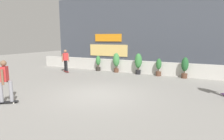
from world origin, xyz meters
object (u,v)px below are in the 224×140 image
at_px(potted_plant_3, 159,67).
at_px(skater_far_left, 66,60).
at_px(potted_plant_0, 98,63).
at_px(potted_plant_4, 185,66).
at_px(skater_foreground, 5,80).
at_px(potted_plant_1, 116,61).
at_px(potted_plant_2, 138,62).

height_order(potted_plant_3, skater_far_left, skater_far_left).
height_order(potted_plant_0, potted_plant_4, potted_plant_4).
height_order(potted_plant_0, skater_foreground, skater_foreground).
bearing_deg(potted_plant_1, skater_foreground, -96.16).
xyz_separation_m(potted_plant_2, potted_plant_4, (3.10, 0.00, -0.10)).
xyz_separation_m(potted_plant_0, potted_plant_1, (1.58, 0.00, 0.21)).
bearing_deg(skater_foreground, potted_plant_1, 83.84).
bearing_deg(potted_plant_0, potted_plant_2, -0.00).
distance_m(potted_plant_1, skater_far_left, 3.81).
xyz_separation_m(potted_plant_2, skater_far_left, (-5.16, -1.63, 0.08)).
bearing_deg(potted_plant_0, skater_far_left, -138.82).
relative_size(potted_plant_2, skater_foreground, 0.88).
bearing_deg(potted_plant_3, potted_plant_1, -180.00).
distance_m(potted_plant_0, potted_plant_2, 3.31).
relative_size(potted_plant_0, potted_plant_4, 0.89).
xyz_separation_m(potted_plant_3, skater_far_left, (-6.61, -1.63, 0.31)).
height_order(potted_plant_1, potted_plant_3, potted_plant_1).
distance_m(potted_plant_2, skater_far_left, 5.42).
relative_size(potted_plant_1, skater_foreground, 0.86).
xyz_separation_m(potted_plant_1, skater_far_left, (-3.44, -1.63, 0.10)).
xyz_separation_m(potted_plant_1, potted_plant_4, (4.82, 0.00, -0.08)).
distance_m(potted_plant_4, skater_far_left, 8.42).
height_order(potted_plant_2, skater_far_left, skater_far_left).
distance_m(potted_plant_4, skater_foreground, 9.97).
bearing_deg(potted_plant_0, potted_plant_1, 0.00).
distance_m(potted_plant_2, potted_plant_3, 1.46).
xyz_separation_m(potted_plant_2, skater_foreground, (-2.60, -8.17, 0.08)).
bearing_deg(potted_plant_2, skater_foreground, -107.68).
bearing_deg(potted_plant_3, skater_far_left, -166.13).
relative_size(potted_plant_2, potted_plant_4, 1.10).
xyz_separation_m(potted_plant_0, potted_plant_4, (6.40, 0.00, 0.13)).
bearing_deg(skater_far_left, potted_plant_4, 11.18).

